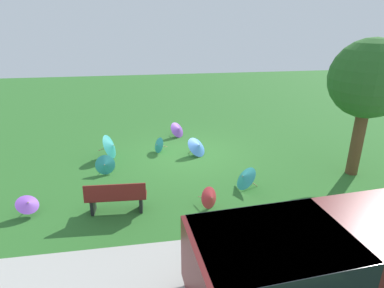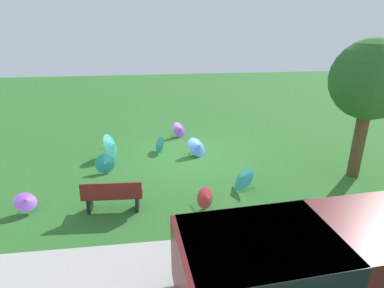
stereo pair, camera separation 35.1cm
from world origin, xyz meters
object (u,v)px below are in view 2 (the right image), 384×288
Objects in this scene: parasol_teal_2 at (159,145)px; parasol_teal_0 at (242,178)px; parasol_blue_0 at (198,146)px; shade_tree at (371,81)px; park_bench at (113,196)px; parasol_purple_1 at (26,201)px; van_dark at (299,262)px; parasol_purple_0 at (180,129)px; parasol_red_0 at (206,198)px; parasol_teal_3 at (112,145)px; parasol_teal_1 at (104,164)px.

parasol_teal_0 is at bearing 126.20° from parasol_teal_2.
parasol_teal_2 is (1.49, -0.53, -0.06)m from parasol_blue_0.
parasol_teal_0 is (3.94, 0.42, -2.79)m from shade_tree.
parasol_purple_1 is at bearing -5.54° from park_bench.
parasol_purple_0 is (1.22, -9.26, -0.56)m from van_dark.
park_bench reaches higher than parasol_red_0.
van_dark reaches higher than parasol_teal_2.
parasol_teal_3 is at bearing -117.86° from parasol_purple_1.
park_bench is at bearing 101.88° from parasol_teal_1.
parasol_purple_0 is (5.37, -4.58, -2.81)m from shade_tree.
parasol_purple_0 is 0.85× the size of parasol_blue_0.
parasol_purple_1 is at bearing -32.46° from van_dark.
parasol_teal_1 is at bearing -128.53° from parasol_purple_1.
parasol_blue_0 is at bearing -147.26° from parasol_purple_1.
parasol_teal_0 is 4.65m from parasol_teal_1.
parasol_blue_0 is at bearing -25.99° from shade_tree.
shade_tree is at bearing -173.98° from parasol_teal_0.
park_bench is 1.95× the size of parasol_teal_0.
shade_tree reaches higher than parasol_teal_2.
parasol_teal_3 is at bearing -84.25° from park_bench.
parasol_teal_2 reaches higher than parasol_purple_1.
parasol_purple_1 is (10.04, 0.93, -2.79)m from shade_tree.
parasol_blue_0 is 1.54× the size of parasol_teal_2.
shade_tree is at bearing -131.64° from van_dark.
shade_tree is 6.34× the size of parasol_teal_2.
parasol_teal_2 is (2.43, -3.33, -0.06)m from parasol_teal_0.
parasol_red_0 is at bearing 91.58° from parasol_purple_0.
shade_tree is at bearing 139.52° from parasol_purple_0.
parasol_red_0 is 4.97m from parasol_teal_3.
van_dark is 9.35m from parasol_purple_0.
shade_tree is 4.33× the size of parasol_teal_3.
parasol_purple_1 is at bearing 62.14° from parasol_teal_3.
parasol_teal_0 is at bearing 6.02° from shade_tree.
parasol_red_0 is (-3.05, 2.64, -0.03)m from parasol_teal_1.
van_dark is at bearing 106.30° from parasol_teal_2.
parasol_purple_1 is at bearing 49.77° from parasol_purple_0.
parasol_blue_0 is (4.88, -2.38, -2.78)m from shade_tree.
parasol_purple_0 is 3.35m from parasol_teal_3.
parasol_blue_0 is 3.26m from parasol_teal_3.
parasol_blue_0 is (0.73, -7.05, -0.54)m from van_dark.
parasol_teal_0 is 0.92× the size of parasol_purple_0.
parasol_blue_0 reaches higher than parasol_red_0.
parasol_purple_1 is at bearing 46.35° from parasol_teal_2.
parasol_red_0 is at bearing 85.02° from parasol_blue_0.
shade_tree is 10.46m from parasol_purple_1.
parasol_purple_0 is (-2.88, -3.28, 0.02)m from parasol_teal_1.
parasol_teal_0 is at bearing -144.22° from parasol_red_0.
parasol_purple_1 is 0.78× the size of parasol_teal_3.
parasol_teal_1 is 4.37m from parasol_purple_0.
shade_tree is at bearing 171.01° from parasol_teal_1.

